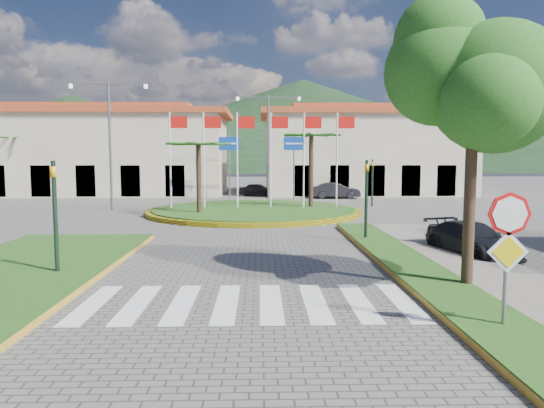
{
  "coord_description": "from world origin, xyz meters",
  "views": [
    {
      "loc": [
        0.36,
        -6.69,
        3.26
      ],
      "look_at": [
        0.73,
        8.0,
        1.87
      ],
      "focal_mm": 32.0,
      "sensor_mm": 36.0,
      "label": 1
    }
  ],
  "objects_px": {
    "car_dark_a": "(258,190)",
    "car_side_right": "(472,239)",
    "deciduous_tree": "(474,78)",
    "car_dark_b": "(336,191)",
    "stop_sign": "(508,239)",
    "white_van": "(127,188)",
    "roundabout_island": "(254,210)"
  },
  "relations": [
    {
      "from": "car_dark_a",
      "to": "car_side_right",
      "type": "distance_m",
      "value": 27.01
    },
    {
      "from": "deciduous_tree",
      "to": "car_dark_b",
      "type": "height_order",
      "value": "deciduous_tree"
    },
    {
      "from": "stop_sign",
      "to": "white_van",
      "type": "distance_m",
      "value": 37.94
    },
    {
      "from": "deciduous_tree",
      "to": "car_dark_b",
      "type": "bearing_deg",
      "value": 87.79
    },
    {
      "from": "roundabout_island",
      "to": "car_dark_a",
      "type": "relative_size",
      "value": 3.91
    },
    {
      "from": "stop_sign",
      "to": "white_van",
      "type": "height_order",
      "value": "stop_sign"
    },
    {
      "from": "deciduous_tree",
      "to": "car_dark_a",
      "type": "height_order",
      "value": "deciduous_tree"
    },
    {
      "from": "deciduous_tree",
      "to": "car_side_right",
      "type": "bearing_deg",
      "value": 64.83
    },
    {
      "from": "white_van",
      "to": "car_side_right",
      "type": "relative_size",
      "value": 1.28
    },
    {
      "from": "car_dark_b",
      "to": "car_dark_a",
      "type": "bearing_deg",
      "value": 70.16
    },
    {
      "from": "car_dark_a",
      "to": "car_dark_b",
      "type": "distance_m",
      "value": 6.89
    },
    {
      "from": "roundabout_island",
      "to": "stop_sign",
      "type": "height_order",
      "value": "roundabout_island"
    },
    {
      "from": "roundabout_island",
      "to": "white_van",
      "type": "xyz_separation_m",
      "value": [
        -11.36,
        14.22,
        0.51
      ]
    },
    {
      "from": "stop_sign",
      "to": "car_dark_a",
      "type": "bearing_deg",
      "value": 98.04
    },
    {
      "from": "white_van",
      "to": "car_dark_b",
      "type": "distance_m",
      "value": 18.28
    },
    {
      "from": "deciduous_tree",
      "to": "car_side_right",
      "type": "xyz_separation_m",
      "value": [
        2.0,
        4.26,
        -4.62
      ]
    },
    {
      "from": "white_van",
      "to": "stop_sign",
      "type": "bearing_deg",
      "value": -155.05
    },
    {
      "from": "white_van",
      "to": "car_dark_a",
      "type": "height_order",
      "value": "white_van"
    },
    {
      "from": "car_dark_b",
      "to": "car_side_right",
      "type": "bearing_deg",
      "value": -175.05
    },
    {
      "from": "stop_sign",
      "to": "car_dark_b",
      "type": "distance_m",
      "value": 30.72
    },
    {
      "from": "white_van",
      "to": "car_dark_b",
      "type": "xyz_separation_m",
      "value": [
        17.92,
        -3.6,
        -0.04
      ]
    },
    {
      "from": "roundabout_island",
      "to": "car_dark_a",
      "type": "bearing_deg",
      "value": 89.17
    },
    {
      "from": "stop_sign",
      "to": "deciduous_tree",
      "type": "xyz_separation_m",
      "value": [
        0.6,
        3.04,
        3.38
      ]
    },
    {
      "from": "car_dark_a",
      "to": "white_van",
      "type": "bearing_deg",
      "value": 102.49
    },
    {
      "from": "car_dark_a",
      "to": "car_side_right",
      "type": "xyz_separation_m",
      "value": [
        7.3,
        -26.0,
        0.0
      ]
    },
    {
      "from": "roundabout_island",
      "to": "car_dark_b",
      "type": "distance_m",
      "value": 12.49
    },
    {
      "from": "roundabout_island",
      "to": "car_dark_b",
      "type": "bearing_deg",
      "value": 58.29
    },
    {
      "from": "white_van",
      "to": "car_dark_a",
      "type": "bearing_deg",
      "value": -95.21
    },
    {
      "from": "car_dark_a",
      "to": "car_dark_b",
      "type": "bearing_deg",
      "value": -95.23
    },
    {
      "from": "car_dark_a",
      "to": "stop_sign",
      "type": "bearing_deg",
      "value": -154.69
    },
    {
      "from": "roundabout_island",
      "to": "car_side_right",
      "type": "relative_size",
      "value": 3.32
    },
    {
      "from": "stop_sign",
      "to": "car_dark_a",
      "type": "height_order",
      "value": "stop_sign"
    }
  ]
}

